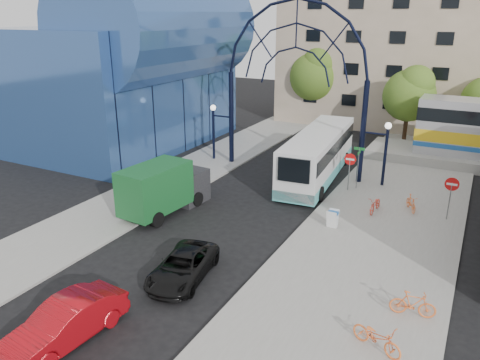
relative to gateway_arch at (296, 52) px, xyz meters
The scene contains 20 objects.
ground 16.41m from the gateway_arch, 90.00° to the right, with size 120.00×120.00×0.00m, color black.
sidewalk_east 15.37m from the gateway_arch, 51.34° to the right, with size 8.00×56.00×0.12m, color gray.
plaza_west 13.36m from the gateway_arch, 129.09° to the right, with size 5.00×50.00×0.12m, color gray.
gateway_arch is the anchor object (origin of this frame).
stop_sign 8.37m from the gateway_arch, 22.63° to the right, with size 0.80×0.07×2.50m.
do_not_enter_sign 13.43m from the gateway_arch, 19.99° to the right, with size 0.76×0.07×2.48m.
street_name_sign 8.38m from the gateway_arch, 15.07° to the right, with size 0.70×0.70×2.80m.
sandwich_board 12.52m from the gateway_arch, 55.09° to the right, with size 0.55×0.61×0.99m.
transit_hall 15.45m from the gateway_arch, behind, with size 16.50×18.00×14.50m.
apartment_block 21.12m from the gateway_arch, 84.55° to the left, with size 20.00×12.10×14.00m.
tree_north_a 13.98m from the gateway_arch, 62.83° to the left, with size 4.48×4.48×7.00m.
tree_north_b 16.72m from the gateway_arch, 103.68° to the left, with size 5.12×5.12×8.00m.
city_bus 7.15m from the gateway_arch, ahead, with size 3.63×12.15×3.29m.
green_truck 13.00m from the gateway_arch, 110.51° to the right, with size 2.72×6.14×3.02m.
black_suv 17.87m from the gateway_arch, 85.36° to the right, with size 2.03×4.41×1.23m, color black.
red_sedan 22.71m from the gateway_arch, 90.03° to the right, with size 1.62×4.65×1.53m, color #A00911.
bike_near_a 11.77m from the gateway_arch, 33.97° to the right, with size 0.62×1.77×0.93m, color #E9422E.
bike_near_b 12.55m from the gateway_arch, 22.02° to the right, with size 0.44×1.56×0.94m, color orange.
bike_far_a 21.05m from the gateway_arch, 59.58° to the right, with size 0.67×1.92×1.01m, color orange.
bike_far_b 19.47m from the gateway_arch, 53.17° to the right, with size 0.49×1.72×1.03m, color orange.
Camera 1 is at (11.88, -16.71, 11.07)m, focal length 35.00 mm.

